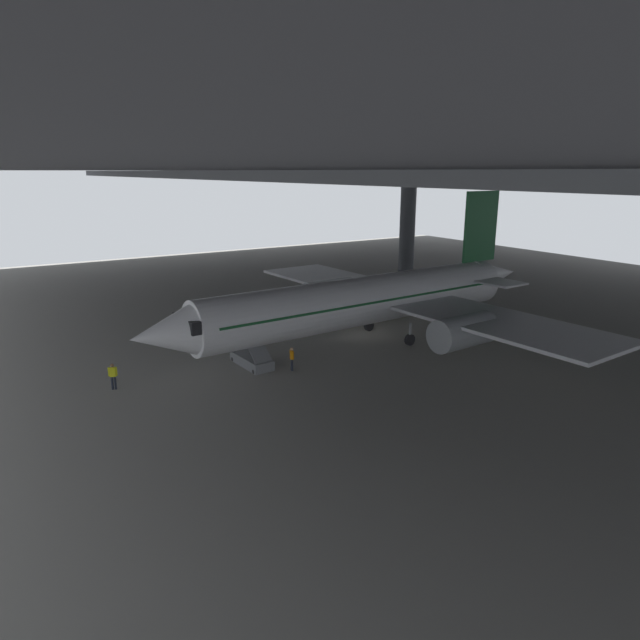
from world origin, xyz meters
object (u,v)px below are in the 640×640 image
object	(u,v)px
crew_worker_by_stairs	(292,357)
baggage_tug	(375,308)
boarding_stairs	(251,355)
airplane_main	(369,300)
crew_worker_near_nose	(113,375)

from	to	relation	value
crew_worker_by_stairs	baggage_tug	xyz separation A→B (m)	(-9.61, 14.40, -0.42)
baggage_tug	boarding_stairs	bearing A→B (deg)	-66.35
airplane_main	crew_worker_by_stairs	size ratio (longest dim) A/B	22.25
airplane_main	crew_worker_near_nose	xyz separation A→B (m)	(-0.42, -19.52, -2.49)
airplane_main	baggage_tug	world-z (taller)	airplane_main
boarding_stairs	baggage_tug	bearing A→B (deg)	113.65
baggage_tug	airplane_main	bearing A→B (deg)	-40.20
baggage_tug	crew_worker_by_stairs	bearing A→B (deg)	-56.29
crew_worker_by_stairs	crew_worker_near_nose	bearing A→B (deg)	-104.59
crew_worker_by_stairs	baggage_tug	distance (m)	17.32
airplane_main	crew_worker_near_nose	world-z (taller)	airplane_main
airplane_main	crew_worker_near_nose	distance (m)	19.68
crew_worker_near_nose	baggage_tug	distance (m)	26.41
airplane_main	crew_worker_by_stairs	bearing A→B (deg)	-73.52
crew_worker_near_nose	crew_worker_by_stairs	bearing A→B (deg)	75.41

